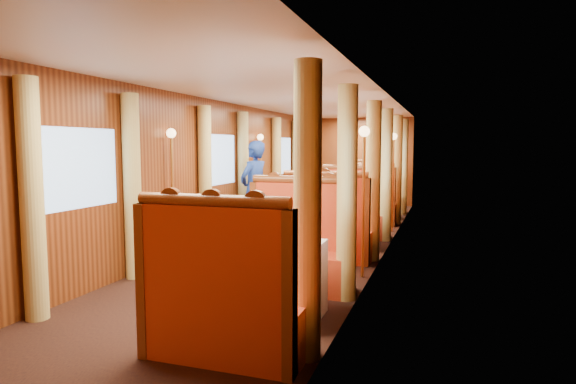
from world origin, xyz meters
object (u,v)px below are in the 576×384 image
at_px(banquette_mid_fwd, 327,232).
at_px(passenger, 350,199).
at_px(table_near, 268,280).
at_px(rose_vase_far, 373,179).
at_px(teapot_right, 259,238).
at_px(fruit_plate, 294,245).
at_px(teapot_back, 264,235).
at_px(banquette_far_fwd, 365,205).
at_px(tea_tray, 258,242).
at_px(rose_vase_mid, 342,192).
at_px(teapot_left, 247,237).
at_px(steward, 254,190).
at_px(banquette_near_fwd, 223,307).
at_px(table_mid, 341,225).
at_px(banquette_far_aft, 378,196).
at_px(banquette_near_aft, 298,253).
at_px(table_far, 372,202).
at_px(banquette_mid_aft, 353,214).

distance_m(banquette_mid_fwd, passenger, 1.78).
height_order(table_near, rose_vase_far, rose_vase_far).
distance_m(teapot_right, fruit_plate, 0.34).
height_order(teapot_right, teapot_back, teapot_right).
distance_m(banquette_far_fwd, tea_tray, 6.06).
bearing_deg(rose_vase_mid, teapot_right, -90.45).
relative_size(teapot_left, rose_vase_mid, 0.45).
xyz_separation_m(fruit_plate, rose_vase_mid, (-0.31, 3.65, 0.16)).
bearing_deg(steward, passenger, 125.70).
relative_size(banquette_near_fwd, table_mid, 1.28).
height_order(teapot_left, steward, steward).
bearing_deg(teapot_left, steward, 88.78).
distance_m(teapot_right, rose_vase_mid, 3.69).
bearing_deg(rose_vase_mid, banquette_far_fwd, 89.95).
distance_m(banquette_far_aft, rose_vase_far, 1.11).
bearing_deg(table_mid, table_near, -90.00).
relative_size(table_near, teapot_back, 7.03).
xyz_separation_m(banquette_near_fwd, banquette_near_aft, (0.00, 2.03, 0.00)).
xyz_separation_m(table_far, steward, (-1.65, -3.32, 0.52)).
xyz_separation_m(table_near, rose_vase_far, (0.00, 7.02, 0.55)).
distance_m(banquette_near_aft, banquette_mid_fwd, 1.47).
relative_size(tea_tray, teapot_back, 2.28).
xyz_separation_m(banquette_near_aft, table_mid, (0.00, 2.49, -0.05)).
bearing_deg(banquette_far_aft, teapot_right, -90.22).
xyz_separation_m(banquette_mid_fwd, banquette_mid_aft, (0.00, 2.03, 0.00)).
xyz_separation_m(banquette_far_aft, teapot_right, (-0.03, -8.17, 0.39)).
xyz_separation_m(table_mid, banquette_far_aft, (0.00, 4.51, 0.05)).
bearing_deg(teapot_right, teapot_back, 96.18).
height_order(banquette_near_fwd, banquette_near_aft, same).
distance_m(table_near, banquette_mid_aft, 4.51).
xyz_separation_m(steward, passenger, (1.65, 0.56, -0.15)).
xyz_separation_m(teapot_right, steward, (-1.62, 3.83, 0.08)).
height_order(banquette_near_aft, rose_vase_far, banquette_near_aft).
bearing_deg(banquette_far_aft, tea_tray, -90.57).
height_order(teapot_back, fruit_plate, teapot_back).
xyz_separation_m(teapot_back, steward, (-1.59, 3.62, 0.08)).
distance_m(banquette_mid_aft, steward, 1.91).
bearing_deg(steward, banquette_far_fwd, 161.37).
bearing_deg(banquette_mid_fwd, banquette_far_aft, 90.00).
bearing_deg(rose_vase_far, banquette_mid_aft, -90.06).
relative_size(banquette_mid_aft, rose_vase_mid, 3.72).
height_order(banquette_near_aft, banquette_far_aft, same).
xyz_separation_m(table_far, teapot_right, (-0.03, -7.15, 0.44)).
bearing_deg(table_far, banquette_far_fwd, -90.00).
bearing_deg(banquette_mid_aft, table_near, -90.00).
bearing_deg(banquette_mid_aft, tea_tray, -91.00).
bearing_deg(banquette_far_fwd, teapot_back, -90.62).
bearing_deg(banquette_mid_fwd, teapot_left, -93.74).
bearing_deg(steward, rose_vase_mid, 102.20).
bearing_deg(table_far, tea_tray, -90.65).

